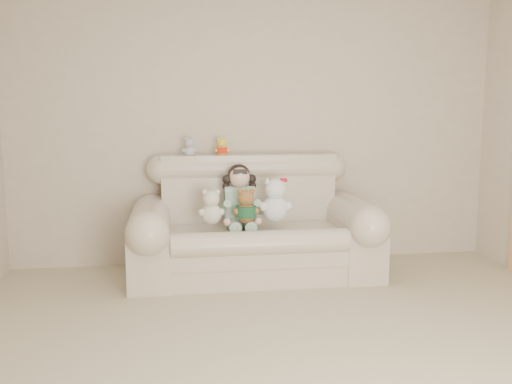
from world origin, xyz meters
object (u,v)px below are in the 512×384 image
at_px(seated_child, 240,195).
at_px(brown_teddy, 246,203).
at_px(sofa, 254,217).
at_px(white_cat, 275,195).
at_px(cream_teddy, 211,204).

bearing_deg(seated_child, brown_teddy, -82.54).
distance_m(sofa, white_cat, 0.28).
xyz_separation_m(sofa, white_cat, (0.16, -0.11, 0.20)).
relative_size(seated_child, white_cat, 1.26).
bearing_deg(cream_teddy, seated_child, 56.87).
bearing_deg(sofa, cream_teddy, -159.10).
relative_size(seated_child, cream_teddy, 1.64).
bearing_deg(white_cat, seated_child, 146.85).
distance_m(brown_teddy, cream_teddy, 0.29).
bearing_deg(sofa, brown_teddy, -121.94).
bearing_deg(cream_teddy, brown_teddy, 16.30).
height_order(seated_child, brown_teddy, seated_child).
bearing_deg(brown_teddy, sofa, 73.81).
height_order(seated_child, cream_teddy, seated_child).
xyz_separation_m(sofa, cream_teddy, (-0.38, -0.14, 0.15)).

